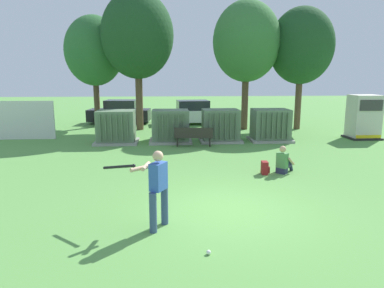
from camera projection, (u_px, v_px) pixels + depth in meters
The scene contains 18 objects.
ground_plane at pixel (229, 210), 8.77m from camera, with size 96.00×96.00×0.00m, color #5B9947.
fence_panel at pixel (7, 120), 18.19m from camera, with size 4.80×0.12×2.00m, color silver.
transformer_west at pixel (116, 127), 17.24m from camera, with size 2.10×1.70×1.62m.
transformer_mid_west at pixel (170, 127), 17.48m from camera, with size 2.10×1.70×1.62m.
transformer_mid_east at pixel (220, 126), 17.72m from camera, with size 2.10×1.70×1.62m.
transformer_east at pixel (270, 125), 17.85m from camera, with size 2.10×1.70×1.62m.
generator_enclosure at pixel (364, 117), 18.44m from camera, with size 1.60×1.40×2.30m.
park_bench at pixel (194, 135), 16.40m from camera, with size 1.83×0.54×0.92m.
batter at pixel (156, 185), 7.57m from camera, with size 1.50×1.06×1.74m.
sports_ball at pixel (209, 252), 6.57m from camera, with size 0.09×0.09×0.09m, color white.
seated_spectator at pixel (283, 162), 12.02m from camera, with size 0.74×0.74×0.96m.
backpack at pixel (265, 168), 11.89m from camera, with size 0.28×0.33×0.44m.
tree_left at pixel (94, 51), 21.99m from camera, with size 3.65×3.65×6.98m.
tree_center_left at pixel (137, 36), 20.61m from camera, with size 4.26×4.26×8.15m.
tree_center_right at pixel (247, 42), 20.83m from camera, with size 4.01×4.01×7.66m.
tree_right at pixel (301, 46), 21.00m from camera, with size 3.82×3.82×7.31m.
parked_car_leftmost at pixel (120, 112), 24.41m from camera, with size 4.33×2.18×1.62m.
parked_car_left_of_center at pixel (191, 113), 24.04m from camera, with size 4.34×2.22×1.62m.
Camera 1 is at (-1.50, -8.20, 3.31)m, focal length 32.81 mm.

